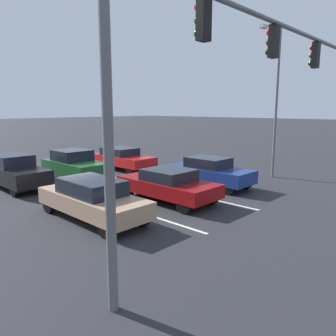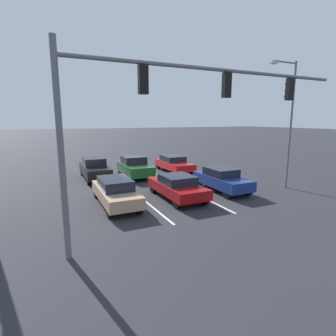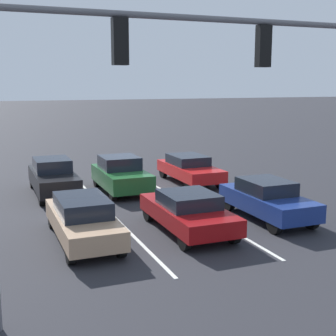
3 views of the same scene
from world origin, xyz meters
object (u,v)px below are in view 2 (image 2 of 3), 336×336
object	(u,v)px
car_navy_leftlane_front	(222,179)
traffic_signal_gantry	(175,102)
car_black_rightlane_second	(95,169)
street_lamp_left_shoulder	(289,117)
car_tan_rightlane_front	(116,191)
car_maroon_midlane_front	(177,186)
car_red_leftlane_second	(174,163)
car_darkgreen_midlane_second	(135,167)

from	to	relation	value
car_navy_leftlane_front	traffic_signal_gantry	distance (m)	8.69
car_black_rightlane_second	street_lamp_left_shoulder	world-z (taller)	street_lamp_left_shoulder
car_tan_rightlane_front	car_maroon_midlane_front	world-z (taller)	car_tan_rightlane_front
car_tan_rightlane_front	traffic_signal_gantry	bearing A→B (deg)	103.26
car_maroon_midlane_front	car_red_leftlane_second	distance (m)	8.01
car_red_leftlane_second	traffic_signal_gantry	bearing A→B (deg)	64.02
car_navy_leftlane_front	car_darkgreen_midlane_second	size ratio (longest dim) A/B	1.04
car_black_rightlane_second	traffic_signal_gantry	size ratio (longest dim) A/B	0.39
car_navy_leftlane_front	car_tan_rightlane_front	xyz separation A→B (m)	(6.90, -0.05, -0.01)
car_darkgreen_midlane_second	street_lamp_left_shoulder	bearing A→B (deg)	136.38
car_maroon_midlane_front	car_black_rightlane_second	world-z (taller)	car_black_rightlane_second
car_maroon_midlane_front	car_darkgreen_midlane_second	xyz separation A→B (m)	(0.46, -6.63, 0.09)
car_maroon_midlane_front	car_darkgreen_midlane_second	bearing A→B (deg)	-86.05
car_red_leftlane_second	street_lamp_left_shoulder	size ratio (longest dim) A/B	0.57
traffic_signal_gantry	car_tan_rightlane_front	bearing A→B (deg)	-76.74
car_maroon_midlane_front	street_lamp_left_shoulder	distance (m)	8.55
car_navy_leftlane_front	car_maroon_midlane_front	bearing A→B (deg)	4.70
car_tan_rightlane_front	car_red_leftlane_second	size ratio (longest dim) A/B	1.03
car_navy_leftlane_front	traffic_signal_gantry	bearing A→B (deg)	39.74
car_darkgreen_midlane_second	car_red_leftlane_second	size ratio (longest dim) A/B	0.90
car_darkgreen_midlane_second	car_black_rightlane_second	bearing A→B (deg)	-11.34
car_black_rightlane_second	street_lamp_left_shoulder	bearing A→B (deg)	143.29
car_maroon_midlane_front	street_lamp_left_shoulder	size ratio (longest dim) A/B	0.56
car_tan_rightlane_front	car_red_leftlane_second	distance (m)	9.78
car_black_rightlane_second	car_red_leftlane_second	distance (m)	6.83
car_maroon_midlane_front	street_lamp_left_shoulder	xyz separation A→B (m)	(-7.51, 0.96, 3.99)
car_black_rightlane_second	car_navy_leftlane_front	bearing A→B (deg)	134.55
car_tan_rightlane_front	street_lamp_left_shoulder	world-z (taller)	street_lamp_left_shoulder
traffic_signal_gantry	car_navy_leftlane_front	bearing A→B (deg)	-140.26
car_maroon_midlane_front	traffic_signal_gantry	xyz separation A→B (m)	(2.40, 4.51, 4.45)
traffic_signal_gantry	street_lamp_left_shoulder	xyz separation A→B (m)	(-9.90, -3.55, -0.47)
car_tan_rightlane_front	car_red_leftlane_second	bearing A→B (deg)	-134.74
car_red_leftlane_second	traffic_signal_gantry	size ratio (longest dim) A/B	0.38
car_darkgreen_midlane_second	traffic_signal_gantry	xyz separation A→B (m)	(1.94, 11.14, 4.36)
car_maroon_midlane_front	car_navy_leftlane_front	bearing A→B (deg)	-175.30
car_navy_leftlane_front	car_darkgreen_midlane_second	world-z (taller)	car_darkgreen_midlane_second
car_navy_leftlane_front	street_lamp_left_shoulder	size ratio (longest dim) A/B	0.53
car_darkgreen_midlane_second	car_tan_rightlane_front	bearing A→B (deg)	63.94
car_red_leftlane_second	street_lamp_left_shoulder	bearing A→B (deg)	116.79
traffic_signal_gantry	street_lamp_left_shoulder	size ratio (longest dim) A/B	1.48
car_darkgreen_midlane_second	car_red_leftlane_second	world-z (taller)	car_darkgreen_midlane_second
car_tan_rightlane_front	car_darkgreen_midlane_second	world-z (taller)	car_darkgreen_midlane_second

